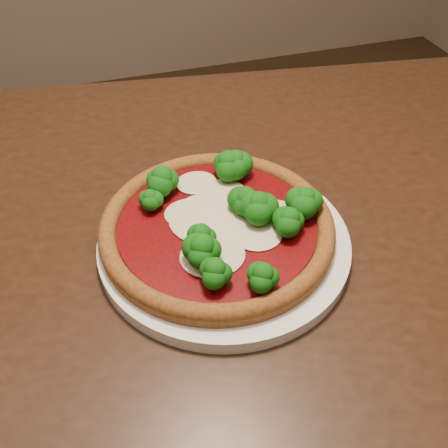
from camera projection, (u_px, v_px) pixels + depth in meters
name	position (u px, v px, depth m)	size (l,w,h in m)	color
dining_table	(216.00, 269.00, 0.74)	(1.35, 1.03, 0.75)	black
plate	(224.00, 242.00, 0.64)	(0.32, 0.32, 0.02)	silver
pizza	(221.00, 221.00, 0.62)	(0.30, 0.30, 0.06)	brown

